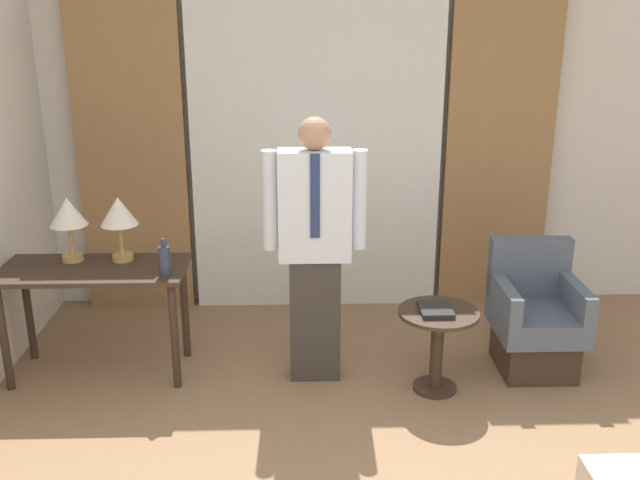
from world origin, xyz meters
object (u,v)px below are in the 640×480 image
(table_lamp_left, at_px, (68,215))
(book, at_px, (436,310))
(desk, at_px, (94,284))
(bottle_near_edge, at_px, (165,260))
(person, at_px, (315,242))
(armchair, at_px, (535,322))
(table_lamp_right, at_px, (119,214))
(side_table, at_px, (437,337))

(table_lamp_left, xyz_separation_m, book, (2.26, -0.44, -0.48))
(desk, height_order, bottle_near_edge, bottle_near_edge)
(person, relative_size, armchair, 2.02)
(person, xyz_separation_m, armchair, (1.43, 0.08, -0.59))
(desk, relative_size, table_lamp_right, 2.77)
(desk, relative_size, bottle_near_edge, 5.07)
(side_table, bearing_deg, bottle_near_edge, 174.55)
(table_lamp_left, height_order, armchair, table_lamp_left)
(person, xyz_separation_m, side_table, (0.74, -0.20, -0.55))
(table_lamp_left, distance_m, side_table, 2.41)
(desk, xyz_separation_m, book, (2.10, -0.30, -0.07))
(person, bearing_deg, armchair, 3.19)
(table_lamp_right, distance_m, book, 2.05)
(table_lamp_left, bearing_deg, armchair, -2.81)
(table_lamp_right, height_order, book, table_lamp_right)
(side_table, height_order, book, book)
(table_lamp_right, relative_size, bottle_near_edge, 1.83)
(table_lamp_left, xyz_separation_m, bottle_near_edge, (0.63, -0.26, -0.21))
(armchair, bearing_deg, table_lamp_left, 177.19)
(bottle_near_edge, height_order, book, bottle_near_edge)
(book, bearing_deg, person, 163.72)
(person, bearing_deg, table_lamp_left, 171.66)
(table_lamp_right, relative_size, person, 0.25)
(armchair, distance_m, book, 0.80)
(bottle_near_edge, bearing_deg, table_lamp_left, 157.39)
(desk, bearing_deg, person, -3.89)
(bottle_near_edge, relative_size, side_table, 0.43)
(desk, distance_m, side_table, 2.16)
(bottle_near_edge, bearing_deg, armchair, 2.90)
(bottle_near_edge, bearing_deg, book, -6.02)
(table_lamp_right, xyz_separation_m, side_table, (1.97, -0.42, -0.67))
(bottle_near_edge, height_order, side_table, bottle_near_edge)
(bottle_near_edge, xyz_separation_m, book, (1.62, -0.17, -0.27))
(person, bearing_deg, desk, 176.11)
(bottle_near_edge, distance_m, book, 1.66)
(table_lamp_left, xyz_separation_m, side_table, (2.28, -0.42, -0.67))
(side_table, bearing_deg, table_lamp_right, 167.90)
(table_lamp_left, height_order, bottle_near_edge, table_lamp_left)
(bottle_near_edge, height_order, person, person)
(table_lamp_left, bearing_deg, book, -10.91)
(table_lamp_right, distance_m, bottle_near_edge, 0.46)
(desk, height_order, person, person)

